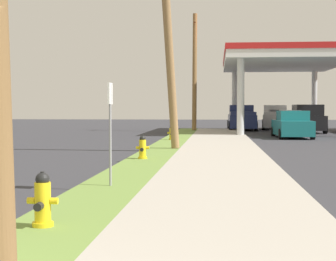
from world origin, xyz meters
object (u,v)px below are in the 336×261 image
fire_hydrant_third (172,133)px  truck_black_at_forecourt (305,120)px  street_sign_post (110,112)px  truck_white_at_far_bay (275,118)px  utility_pole_midground (167,18)px  car_teal_by_near_pump (292,125)px  utility_pole_background (195,70)px  truck_navy_on_apron (242,119)px  fire_hydrant_second (143,148)px  fire_hydrant_nearest (43,203)px

fire_hydrant_third → truck_black_at_forecourt: 14.75m
street_sign_post → truck_white_at_far_bay: size_ratio=0.38×
utility_pole_midground → car_teal_by_near_pump: 13.52m
utility_pole_background → truck_navy_on_apron: utility_pole_background is taller
fire_hydrant_second → truck_navy_on_apron: bearing=80.7°
truck_white_at_far_bay → utility_pole_midground: bearing=-105.1°
fire_hydrant_third → car_teal_by_near_pump: (6.62, 4.52, 0.28)m
utility_pole_midground → street_sign_post: (-0.26, -9.97, -3.54)m
street_sign_post → fire_hydrant_third: bearing=90.4°
fire_hydrant_nearest → car_teal_by_near_pump: bearing=75.1°
car_teal_by_near_pump → fire_hydrant_third: bearing=-145.7°
fire_hydrant_nearest → fire_hydrant_third: (0.04, 20.54, 0.00)m
truck_navy_on_apron → fire_hydrant_nearest: bearing=-96.7°
fire_hydrant_third → utility_pole_midground: (0.38, -6.61, 4.73)m
street_sign_post → car_teal_by_near_pump: (6.51, 21.11, -0.91)m
fire_hydrant_second → utility_pole_background: (0.70, 22.91, 4.03)m
fire_hydrant_second → utility_pole_midground: utility_pole_midground is taller
fire_hydrant_second → utility_pole_background: bearing=88.2°
truck_navy_on_apron → street_sign_post: bearing=-97.3°
fire_hydrant_third → utility_pole_midground: 8.14m
street_sign_post → truck_black_at_forecourt: street_sign_post is taller
truck_black_at_forecourt → truck_white_at_far_bay: 6.44m
truck_black_at_forecourt → truck_white_at_far_bay: (-1.46, 6.27, 0.00)m
street_sign_post → truck_black_at_forecourt: size_ratio=0.39×
street_sign_post → truck_white_at_far_bay: bearing=78.7°
car_teal_by_near_pump → fire_hydrant_second: bearing=-113.9°
utility_pole_midground → street_sign_post: bearing=-91.5°
utility_pole_background → street_sign_post: size_ratio=4.03×
fire_hydrant_nearest → truck_white_at_far_bay: bearing=79.6°
fire_hydrant_second → fire_hydrant_third: bearing=89.7°
truck_navy_on_apron → car_teal_by_near_pump: bearing=-77.7°
car_teal_by_near_pump → truck_white_at_far_bay: bearing=88.1°
utility_pole_background → truck_navy_on_apron: size_ratio=1.58×
car_teal_by_near_pump → truck_white_at_far_bay: 13.78m
fire_hydrant_nearest → fire_hydrant_third: same height
truck_black_at_forecourt → street_sign_post: bearing=-106.4°
car_teal_by_near_pump → truck_black_at_forecourt: size_ratio=0.83×
truck_black_at_forecourt → utility_pole_midground: bearing=-113.6°
fire_hydrant_nearest → fire_hydrant_second: size_ratio=1.00×
truck_black_at_forecourt → fire_hydrant_third: bearing=-125.4°
utility_pole_background → truck_white_at_far_bay: utility_pole_background is taller
fire_hydrant_second → truck_white_at_far_bay: truck_white_at_far_bay is taller
fire_hydrant_third → car_teal_by_near_pump: car_teal_by_near_pump is taller
street_sign_post → truck_white_at_far_bay: 35.58m
truck_navy_on_apron → fire_hydrant_third: bearing=-105.1°
utility_pole_background → truck_white_at_far_bay: 9.42m
truck_navy_on_apron → fire_hydrant_second: bearing=-99.3°
street_sign_post → fire_hydrant_second: bearing=91.5°
fire_hydrant_third → car_teal_by_near_pump: bearing=34.3°
fire_hydrant_second → car_teal_by_near_pump: bearing=66.1°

